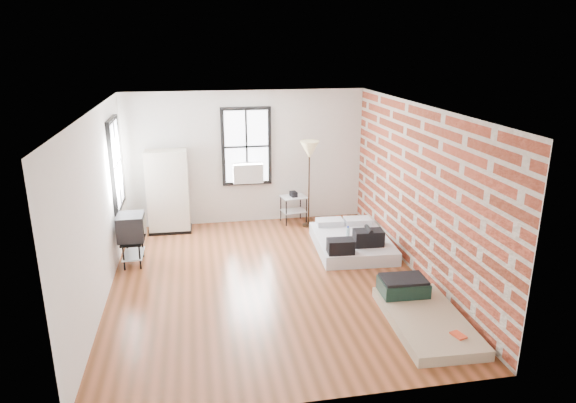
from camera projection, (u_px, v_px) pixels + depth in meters
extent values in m
plane|color=brown|center=(268.00, 281.00, 8.39)|extent=(6.00, 6.00, 0.00)
cube|color=silver|center=(247.00, 158.00, 10.78)|extent=(5.00, 0.01, 2.80)
cube|color=silver|center=(310.00, 286.00, 5.15)|extent=(5.00, 0.01, 2.80)
cube|color=silver|center=(99.00, 208.00, 7.54)|extent=(0.01, 6.00, 2.80)
cube|color=#953823|center=(418.00, 191.00, 8.40)|extent=(0.02, 6.00, 2.80)
cube|color=white|center=(266.00, 108.00, 7.55)|extent=(5.00, 6.00, 0.01)
cube|color=white|center=(247.00, 147.00, 10.66)|extent=(0.90, 0.02, 1.50)
cube|color=black|center=(223.00, 147.00, 10.60)|extent=(0.07, 0.08, 1.64)
cube|color=black|center=(269.00, 146.00, 10.77)|extent=(0.07, 0.08, 1.64)
cube|color=black|center=(245.00, 108.00, 10.45)|extent=(0.90, 0.08, 0.07)
cube|color=black|center=(247.00, 183.00, 10.92)|extent=(0.90, 0.08, 0.07)
cube|color=black|center=(247.00, 147.00, 10.65)|extent=(0.04, 0.02, 1.50)
cube|color=black|center=(247.00, 147.00, 10.65)|extent=(0.90, 0.02, 0.04)
cube|color=silver|center=(248.00, 173.00, 10.71)|extent=(0.62, 0.30, 0.40)
cube|color=white|center=(117.00, 164.00, 9.16)|extent=(0.02, 0.90, 1.50)
cube|color=black|center=(112.00, 170.00, 8.70)|extent=(0.08, 0.07, 1.64)
cube|color=black|center=(119.00, 158.00, 9.61)|extent=(0.08, 0.07, 1.64)
cube|color=black|center=(111.00, 120.00, 8.92)|extent=(0.08, 0.90, 0.07)
cube|color=black|center=(120.00, 206.00, 9.39)|extent=(0.08, 0.90, 0.07)
cube|color=black|center=(117.00, 164.00, 9.16)|extent=(0.02, 0.04, 1.50)
cube|color=black|center=(117.00, 164.00, 9.16)|extent=(0.02, 0.90, 0.04)
cube|color=silver|center=(352.00, 243.00, 9.65)|extent=(1.44, 1.88, 0.24)
cube|color=silver|center=(330.00, 222.00, 10.24)|extent=(0.54, 0.36, 0.11)
cube|color=silver|center=(357.00, 221.00, 10.30)|extent=(0.54, 0.36, 0.11)
cube|color=black|center=(368.00, 238.00, 9.19)|extent=(0.54, 0.34, 0.29)
cylinder|color=black|center=(369.00, 229.00, 9.14)|extent=(0.10, 0.34, 0.08)
cube|color=black|center=(341.00, 246.00, 8.86)|extent=(0.47, 0.31, 0.25)
cylinder|color=silver|center=(348.00, 233.00, 9.53)|extent=(0.07, 0.07, 0.21)
cylinder|color=#1A35B6|center=(348.00, 227.00, 9.49)|extent=(0.03, 0.03, 0.03)
cube|color=tan|center=(427.00, 321.00, 7.05)|extent=(1.05, 1.90, 0.15)
cube|color=#142D25|center=(403.00, 287.00, 7.63)|extent=(0.70, 0.52, 0.21)
cube|color=black|center=(404.00, 279.00, 7.60)|extent=(0.66, 0.48, 0.04)
cube|color=red|center=(458.00, 335.00, 6.55)|extent=(0.17, 0.22, 0.02)
cube|color=black|center=(171.00, 230.00, 10.58)|extent=(0.86, 0.51, 0.06)
cube|color=beige|center=(168.00, 190.00, 10.33)|extent=(0.83, 0.47, 1.63)
cylinder|color=black|center=(286.00, 213.00, 10.79)|extent=(0.02, 0.02, 0.57)
cylinder|color=black|center=(306.00, 211.00, 10.94)|extent=(0.02, 0.02, 0.57)
cylinder|color=black|center=(281.00, 208.00, 11.10)|extent=(0.02, 0.02, 0.57)
cylinder|color=black|center=(300.00, 206.00, 11.25)|extent=(0.02, 0.02, 0.57)
cube|color=silver|center=(294.00, 197.00, 10.93)|extent=(0.58, 0.50, 0.02)
cube|color=silver|center=(293.00, 211.00, 11.03)|extent=(0.56, 0.47, 0.02)
cube|color=black|center=(294.00, 194.00, 10.92)|extent=(0.15, 0.21, 0.10)
cylinder|color=black|center=(308.00, 225.00, 10.89)|extent=(0.26, 0.26, 0.03)
cylinder|color=black|center=(309.00, 189.00, 10.65)|extent=(0.03, 0.03, 1.57)
cone|color=beige|center=(309.00, 150.00, 10.40)|extent=(0.39, 0.39, 0.35)
cylinder|color=black|center=(124.00, 258.00, 8.71)|extent=(0.03, 0.03, 0.44)
cylinder|color=black|center=(140.00, 257.00, 8.76)|extent=(0.03, 0.03, 0.44)
cylinder|color=black|center=(127.00, 246.00, 9.21)|extent=(0.03, 0.03, 0.44)
cylinder|color=black|center=(143.00, 245.00, 9.26)|extent=(0.03, 0.03, 0.44)
cube|color=black|center=(132.00, 240.00, 8.92)|extent=(0.36, 0.64, 0.03)
cube|color=silver|center=(134.00, 254.00, 9.00)|extent=(0.34, 0.62, 0.02)
cube|color=black|center=(131.00, 227.00, 8.85)|extent=(0.44, 0.52, 0.44)
cube|color=black|center=(144.00, 226.00, 8.89)|extent=(0.02, 0.43, 0.36)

